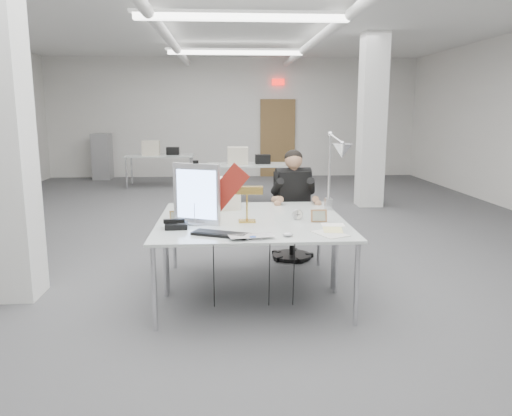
{
  "coord_description": "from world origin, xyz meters",
  "views": [
    {
      "loc": [
        -0.25,
        -6.8,
        1.8
      ],
      "look_at": [
        0.05,
        -2.0,
        0.85
      ],
      "focal_mm": 35.0,
      "sensor_mm": 36.0,
      "label": 1
    }
  ],
  "objects_px": {
    "desk_phone": "(176,226)",
    "architect_lamp": "(335,167)",
    "office_chair": "(292,213)",
    "monitor": "(197,194)",
    "desk_main": "(254,231)",
    "seated_person": "(293,187)",
    "beige_monitor": "(221,194)",
    "bankers_lamp": "(247,204)",
    "laptop": "(253,239)"
  },
  "relations": [
    {
      "from": "desk_main",
      "to": "office_chair",
      "type": "distance_m",
      "value": 1.71
    },
    {
      "from": "monitor",
      "to": "office_chair",
      "type": "bearing_deg",
      "value": 73.99
    },
    {
      "from": "desk_main",
      "to": "desk_phone",
      "type": "relative_size",
      "value": 9.06
    },
    {
      "from": "office_chair",
      "to": "bankers_lamp",
      "type": "height_order",
      "value": "office_chair"
    },
    {
      "from": "architect_lamp",
      "to": "laptop",
      "type": "bearing_deg",
      "value": -130.95
    },
    {
      "from": "laptop",
      "to": "seated_person",
      "type": "bearing_deg",
      "value": 63.02
    },
    {
      "from": "monitor",
      "to": "desk_phone",
      "type": "xyz_separation_m",
      "value": [
        -0.18,
        -0.17,
        -0.26
      ]
    },
    {
      "from": "bankers_lamp",
      "to": "desk_phone",
      "type": "height_order",
      "value": "bankers_lamp"
    },
    {
      "from": "desk_main",
      "to": "beige_monitor",
      "type": "distance_m",
      "value": 1.06
    },
    {
      "from": "desk_main",
      "to": "bankers_lamp",
      "type": "distance_m",
      "value": 0.38
    },
    {
      "from": "monitor",
      "to": "architect_lamp",
      "type": "relative_size",
      "value": 0.58
    },
    {
      "from": "office_chair",
      "to": "desk_phone",
      "type": "height_order",
      "value": "office_chair"
    },
    {
      "from": "laptop",
      "to": "architect_lamp",
      "type": "height_order",
      "value": "architect_lamp"
    },
    {
      "from": "desk_main",
      "to": "monitor",
      "type": "xyz_separation_m",
      "value": [
        -0.52,
        0.27,
        0.3
      ]
    },
    {
      "from": "seated_person",
      "to": "beige_monitor",
      "type": "relative_size",
      "value": 2.88
    },
    {
      "from": "bankers_lamp",
      "to": "seated_person",
      "type": "bearing_deg",
      "value": 70.04
    },
    {
      "from": "laptop",
      "to": "bankers_lamp",
      "type": "distance_m",
      "value": 0.71
    },
    {
      "from": "laptop",
      "to": "monitor",
      "type": "bearing_deg",
      "value": 117.62
    },
    {
      "from": "bankers_lamp",
      "to": "monitor",
      "type": "bearing_deg",
      "value": -167.41
    },
    {
      "from": "desk_main",
      "to": "office_chair",
      "type": "xyz_separation_m",
      "value": [
        0.56,
        1.6,
        -0.18
      ]
    },
    {
      "from": "architect_lamp",
      "to": "bankers_lamp",
      "type": "bearing_deg",
      "value": -160.48
    },
    {
      "from": "seated_person",
      "to": "architect_lamp",
      "type": "relative_size",
      "value": 1.02
    },
    {
      "from": "seated_person",
      "to": "laptop",
      "type": "distance_m",
      "value": 2.01
    },
    {
      "from": "desk_phone",
      "to": "architect_lamp",
      "type": "xyz_separation_m",
      "value": [
        1.54,
        0.53,
        0.46
      ]
    },
    {
      "from": "laptop",
      "to": "office_chair",
      "type": "bearing_deg",
      "value": 63.43
    },
    {
      "from": "desk_phone",
      "to": "office_chair",
      "type": "bearing_deg",
      "value": 47.32
    },
    {
      "from": "bankers_lamp",
      "to": "beige_monitor",
      "type": "height_order",
      "value": "bankers_lamp"
    },
    {
      "from": "desk_main",
      "to": "seated_person",
      "type": "distance_m",
      "value": 1.66
    },
    {
      "from": "desk_phone",
      "to": "architect_lamp",
      "type": "bearing_deg",
      "value": 16.18
    },
    {
      "from": "desk_main",
      "to": "seated_person",
      "type": "height_order",
      "value": "seated_person"
    },
    {
      "from": "office_chair",
      "to": "beige_monitor",
      "type": "relative_size",
      "value": 3.26
    },
    {
      "from": "beige_monitor",
      "to": "desk_phone",
      "type": "bearing_deg",
      "value": -130.83
    },
    {
      "from": "monitor",
      "to": "laptop",
      "type": "relative_size",
      "value": 1.51
    },
    {
      "from": "monitor",
      "to": "architect_lamp",
      "type": "bearing_deg",
      "value": 37.78
    },
    {
      "from": "seated_person",
      "to": "monitor",
      "type": "height_order",
      "value": "seated_person"
    },
    {
      "from": "office_chair",
      "to": "laptop",
      "type": "bearing_deg",
      "value": -115.24
    },
    {
      "from": "seated_person",
      "to": "monitor",
      "type": "bearing_deg",
      "value": -138.59
    },
    {
      "from": "monitor",
      "to": "bankers_lamp",
      "type": "relative_size",
      "value": 1.61
    },
    {
      "from": "architect_lamp",
      "to": "desk_main",
      "type": "bearing_deg",
      "value": -142.93
    },
    {
      "from": "office_chair",
      "to": "seated_person",
      "type": "xyz_separation_m",
      "value": [
        0.0,
        -0.05,
        0.33
      ]
    },
    {
      "from": "seated_person",
      "to": "architect_lamp",
      "type": "bearing_deg",
      "value": -81.11
    },
    {
      "from": "architect_lamp",
      "to": "monitor",
      "type": "bearing_deg",
      "value": -164.73
    },
    {
      "from": "desk_main",
      "to": "architect_lamp",
      "type": "distance_m",
      "value": 1.17
    },
    {
      "from": "office_chair",
      "to": "architect_lamp",
      "type": "relative_size",
      "value": 1.16
    },
    {
      "from": "seated_person",
      "to": "desk_phone",
      "type": "height_order",
      "value": "seated_person"
    },
    {
      "from": "bankers_lamp",
      "to": "desk_main",
      "type": "bearing_deg",
      "value": -75.4
    },
    {
      "from": "office_chair",
      "to": "bankers_lamp",
      "type": "bearing_deg",
      "value": -123.94
    },
    {
      "from": "desk_main",
      "to": "laptop",
      "type": "bearing_deg",
      "value": -94.49
    },
    {
      "from": "monitor",
      "to": "seated_person",
      "type": "bearing_deg",
      "value": 72.91
    },
    {
      "from": "seated_person",
      "to": "bankers_lamp",
      "type": "bearing_deg",
      "value": -124.84
    }
  ]
}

